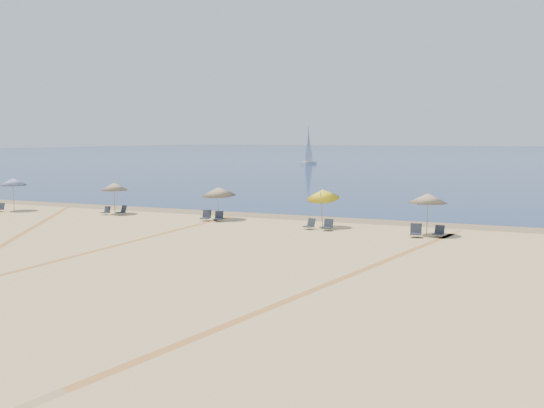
% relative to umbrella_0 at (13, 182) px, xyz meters
% --- Properties ---
extents(ground, '(160.00, 160.00, 0.00)m').
position_rel_umbrella_0_xyz_m(ground, '(20.77, -19.12, -2.18)').
color(ground, tan).
rests_on(ground, ground).
extents(ocean, '(500.00, 500.00, 0.00)m').
position_rel_umbrella_0_xyz_m(ocean, '(20.77, 205.88, -2.17)').
color(ocean, '#0C2151').
rests_on(ocean, ground).
extents(wet_sand, '(500.00, 500.00, 0.00)m').
position_rel_umbrella_0_xyz_m(wet_sand, '(20.77, 4.88, -2.17)').
color(wet_sand, olive).
rests_on(wet_sand, ground).
extents(umbrella_0, '(2.06, 2.06, 2.52)m').
position_rel_umbrella_0_xyz_m(umbrella_0, '(0.00, 0.00, 0.00)').
color(umbrella_0, gray).
rests_on(umbrella_0, ground).
extents(umbrella_1, '(1.95, 1.95, 2.33)m').
position_rel_umbrella_0_xyz_m(umbrella_1, '(8.22, 1.39, -0.19)').
color(umbrella_1, gray).
rests_on(umbrella_1, ground).
extents(umbrella_2, '(2.29, 2.33, 2.27)m').
position_rel_umbrella_0_xyz_m(umbrella_2, '(16.56, 1.64, -0.28)').
color(umbrella_2, gray).
rests_on(umbrella_2, ground).
extents(umbrella_3, '(1.99, 2.06, 2.56)m').
position_rel_umbrella_0_xyz_m(umbrella_3, '(24.13, 0.92, -0.12)').
color(umbrella_3, gray).
rests_on(umbrella_3, ground).
extents(umbrella_4, '(2.17, 2.17, 2.44)m').
position_rel_umbrella_0_xyz_m(umbrella_4, '(30.50, 0.32, -0.08)').
color(umbrella_4, gray).
rests_on(umbrella_4, ground).
extents(chair_0, '(0.57, 0.65, 0.63)m').
position_rel_umbrella_0_xyz_m(chair_0, '(-0.53, -0.81, -1.90)').
color(chair_0, black).
rests_on(chair_0, ground).
extents(chair_1, '(0.52, 0.60, 0.60)m').
position_rel_umbrella_0_xyz_m(chair_1, '(7.94, 0.76, -1.92)').
color(chair_1, black).
rests_on(chair_1, ground).
extents(chair_2, '(0.77, 0.82, 0.68)m').
position_rel_umbrella_0_xyz_m(chair_2, '(9.08, 1.08, -1.88)').
color(chair_2, black).
rests_on(chair_2, ground).
extents(chair_3, '(0.67, 0.76, 0.70)m').
position_rel_umbrella_0_xyz_m(chair_3, '(16.07, 0.78, -1.87)').
color(chair_3, black).
rests_on(chair_3, ground).
extents(chair_4, '(0.71, 0.78, 0.67)m').
position_rel_umbrella_0_xyz_m(chair_4, '(17.03, 0.74, -1.88)').
color(chair_4, black).
rests_on(chair_4, ground).
extents(chair_5, '(0.72, 0.77, 0.65)m').
position_rel_umbrella_0_xyz_m(chair_5, '(23.67, -0.11, -1.89)').
color(chair_5, black).
rests_on(chair_5, ground).
extents(chair_6, '(0.59, 0.68, 0.68)m').
position_rel_umbrella_0_xyz_m(chair_6, '(24.82, -0.17, -1.88)').
color(chair_6, black).
rests_on(chair_6, ground).
extents(chair_7, '(0.71, 0.80, 0.74)m').
position_rel_umbrella_0_xyz_m(chair_7, '(30.05, -0.60, -1.85)').
color(chair_7, black).
rests_on(chair_7, ground).
extents(chair_8, '(0.62, 0.70, 0.64)m').
position_rel_umbrella_0_xyz_m(chair_8, '(31.21, 0.01, -1.90)').
color(chair_8, black).
rests_on(chair_8, ground).
extents(sailboat_0, '(1.90, 5.37, 7.83)m').
position_rel_umbrella_0_xyz_m(sailboat_0, '(-7.31, 86.06, 0.19)').
color(sailboat_0, white).
rests_on(sailboat_0, ocean).
extents(tire_tracks, '(56.17, 39.65, 0.00)m').
position_rel_umbrella_0_xyz_m(tire_tracks, '(18.33, -9.69, -2.18)').
color(tire_tracks, tan).
rests_on(tire_tracks, ground).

